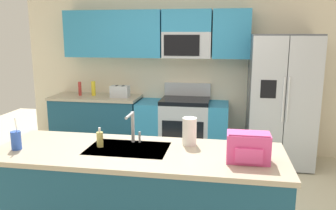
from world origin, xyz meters
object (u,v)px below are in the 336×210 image
pepper_mill (80,89)px  sink_faucet (133,125)px  refrigerator (281,101)px  bottle_yellow (93,88)px  drink_cup_blue (16,140)px  range_oven (183,128)px  paper_towel_roll (189,131)px  toaster (120,91)px  soap_dispenser (100,139)px  backpack (248,147)px

pepper_mill → sink_faucet: 2.62m
refrigerator → bottle_yellow: size_ratio=8.19×
sink_faucet → drink_cup_blue: sink_faucet is taller
range_oven → drink_cup_blue: 2.78m
pepper_mill → bottle_yellow: 0.21m
paper_towel_roll → toaster: bearing=121.8°
paper_towel_roll → refrigerator: bearing=62.5°
refrigerator → soap_dispenser: 2.90m
range_oven → backpack: size_ratio=4.25×
toaster → paper_towel_roll: bearing=-58.2°
range_oven → refrigerator: 1.48m
sink_faucet → backpack: (0.98, -0.28, -0.05)m
range_oven → toaster: (-0.96, -0.05, 0.55)m
range_oven → pepper_mill: pepper_mill is taller
toaster → range_oven: bearing=3.1°
pepper_mill → soap_dispenser: bearing=-62.4°
toaster → paper_towel_roll: (1.29, -2.08, 0.03)m
bottle_yellow → sink_faucet: sink_faucet is taller
pepper_mill → sink_faucet: bearing=-56.1°
sink_faucet → backpack: size_ratio=0.88×
toaster → backpack: 2.99m
backpack → soap_dispenser: bearing=173.6°
refrigerator → pepper_mill: bearing=178.7°
sink_faucet → soap_dispenser: size_ratio=1.66×
refrigerator → soap_dispenser: (-1.82, -2.25, 0.04)m
bottle_yellow → backpack: bearing=-48.1°
refrigerator → toaster: refrigerator is taller
pepper_mill → sink_faucet: (1.46, -2.18, 0.06)m
toaster → backpack: size_ratio=0.87×
refrigerator → paper_towel_roll: 2.33m
bottle_yellow → paper_towel_roll: bearing=-51.0°
range_oven → sink_faucet: sink_faucet is taller
toaster → soap_dispenser: bearing=-76.6°
range_oven → drink_cup_blue: drink_cup_blue is taller
backpack → bottle_yellow: bearing=131.9°
paper_towel_roll → backpack: size_ratio=0.75×
sink_faucet → refrigerator: bearing=53.3°
refrigerator → sink_faucet: size_ratio=6.56×
drink_cup_blue → toaster: bearing=87.1°
range_oven → paper_towel_roll: (0.33, -2.13, 0.58)m
range_oven → backpack: 2.65m
toaster → sink_faucet: (0.79, -2.13, 0.08)m
range_oven → bottle_yellow: 1.53m
backpack → refrigerator: bearing=76.1°
pepper_mill → soap_dispenser: pepper_mill is taller
range_oven → soap_dispenser: (-0.42, -2.32, 0.53)m
range_oven → refrigerator: size_ratio=0.74×
toaster → sink_faucet: size_ratio=0.99×
pepper_mill → drink_cup_blue: drink_cup_blue is taller
sink_faucet → drink_cup_blue: (-0.92, -0.33, -0.09)m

